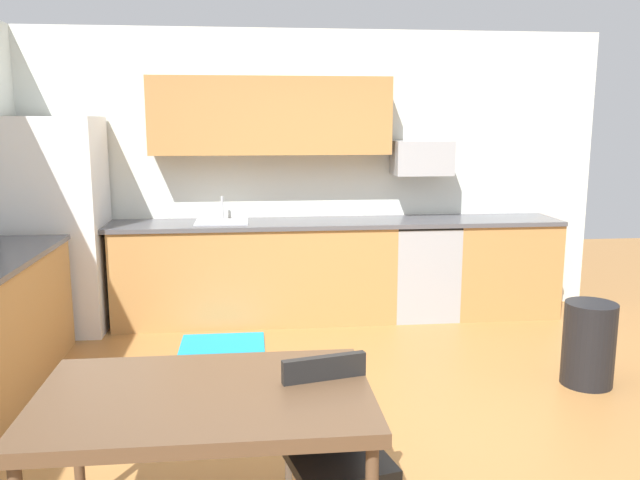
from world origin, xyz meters
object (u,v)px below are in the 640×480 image
Objects in this scene: oven_range at (421,269)px; chair_near_table at (333,441)px; refrigerator at (59,226)px; trash_bin at (589,344)px; microwave at (422,158)px; dining_table at (205,405)px.

oven_range is 3.61m from chair_near_table.
refrigerator reaches higher than trash_bin.
trash_bin is (0.75, -1.87, -1.21)m from microwave.
oven_range is 0.65× the size of dining_table.
refrigerator is 4.44m from trash_bin.
refrigerator reaches higher than chair_near_table.
dining_table is (1.48, -3.27, -0.26)m from refrigerator.
oven_range is at bearing -90.00° from microwave.
microwave reaches higher than trash_bin.
oven_range is 1.52× the size of trash_bin.
microwave is at bearing 69.70° from chair_near_table.
chair_near_table is at bearing -141.77° from trash_bin.
trash_bin is at bearing 31.49° from dining_table.
oven_range is 1.07× the size of chair_near_table.
microwave reaches higher than chair_near_table.
chair_near_table is (-1.29, -3.38, 0.05)m from oven_range.
microwave is (0.00, 0.10, 1.06)m from oven_range.
refrigerator reaches higher than microwave.
trash_bin is (0.75, -1.77, -0.16)m from oven_range.
refrigerator reaches higher than oven_range.
oven_range is 1.06m from microwave.
refrigerator is at bearing -176.88° from microwave.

